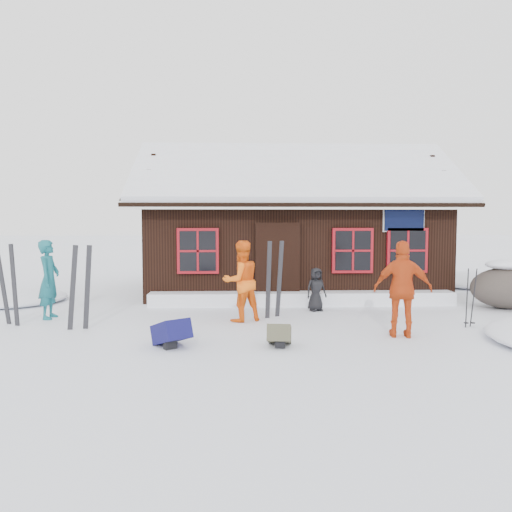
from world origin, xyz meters
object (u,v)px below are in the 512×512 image
(boulder, at_px, (508,286))
(backpack_blue, at_px, (171,337))
(skier_crouched, at_px, (316,289))
(ski_poles, at_px, (470,299))
(skier_orange_right, at_px, (403,289))
(backpack_olive, at_px, (279,338))
(skier_teal, at_px, (49,279))
(skier_orange_left, at_px, (241,281))
(ski_pair_left, at_px, (80,289))

(boulder, relative_size, backpack_blue, 2.93)
(skier_crouched, relative_size, ski_poles, 0.84)
(skier_orange_right, relative_size, backpack_blue, 2.85)
(boulder, height_order, backpack_olive, boulder)
(backpack_blue, bearing_deg, skier_crouched, 11.94)
(backpack_blue, bearing_deg, skier_teal, 104.22)
(skier_orange_left, distance_m, ski_pair_left, 3.20)
(ski_poles, relative_size, backpack_blue, 1.97)
(skier_teal, distance_m, boulder, 10.60)
(ski_pair_left, relative_size, backpack_blue, 2.76)
(skier_orange_right, xyz_separation_m, skier_crouched, (-1.15, 2.65, -0.37))
(backpack_olive, bearing_deg, skier_teal, 159.79)
(boulder, relative_size, backpack_olive, 3.50)
(backpack_blue, xyz_separation_m, backpack_olive, (1.81, -0.05, -0.03))
(backpack_olive, bearing_deg, boulder, 38.48)
(ski_poles, bearing_deg, backpack_blue, -166.95)
(skier_teal, height_order, skier_crouched, skier_teal)
(ski_poles, xyz_separation_m, backpack_olive, (-3.91, -1.38, -0.43))
(skier_orange_right, xyz_separation_m, ski_poles, (1.63, 0.80, -0.31))
(ski_poles, xyz_separation_m, backpack_blue, (-5.72, -1.33, -0.40))
(skier_orange_right, distance_m, ski_poles, 1.84)
(skier_teal, distance_m, ski_pair_left, 1.49)
(skier_orange_left, relative_size, ski_poles, 1.40)
(skier_crouched, bearing_deg, backpack_olive, -128.77)
(skier_crouched, bearing_deg, skier_orange_left, -167.02)
(skier_teal, relative_size, ski_pair_left, 1.00)
(ski_poles, height_order, backpack_olive, ski_poles)
(skier_orange_left, relative_size, boulder, 0.94)
(boulder, bearing_deg, backpack_olive, -149.66)
(skier_orange_right, bearing_deg, skier_teal, -4.12)
(skier_orange_left, xyz_separation_m, backpack_olive, (0.62, -2.11, -0.71))
(skier_orange_left, bearing_deg, skier_orange_right, 125.48)
(skier_crouched, height_order, backpack_olive, skier_crouched)
(boulder, distance_m, ski_pair_left, 9.76)
(skier_orange_right, height_order, skier_crouched, skier_orange_right)
(backpack_olive, bearing_deg, skier_crouched, 78.83)
(skier_orange_left, distance_m, backpack_olive, 2.31)
(skier_orange_right, relative_size, backpack_olive, 3.40)
(skier_crouched, bearing_deg, skier_teal, 166.98)
(ski_poles, distance_m, backpack_blue, 5.89)
(skier_teal, relative_size, ski_poles, 1.40)
(boulder, relative_size, ski_poles, 1.49)
(skier_orange_right, bearing_deg, ski_poles, -142.17)
(skier_orange_left, height_order, backpack_olive, skier_orange_left)
(skier_crouched, distance_m, boulder, 4.68)
(ski_poles, bearing_deg, skier_orange_right, -153.82)
(skier_orange_left, bearing_deg, backpack_olive, 79.81)
(skier_teal, bearing_deg, ski_poles, -97.50)
(skier_orange_left, xyz_separation_m, ski_poles, (4.54, -0.74, -0.28))
(backpack_blue, bearing_deg, ski_pair_left, 108.66)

